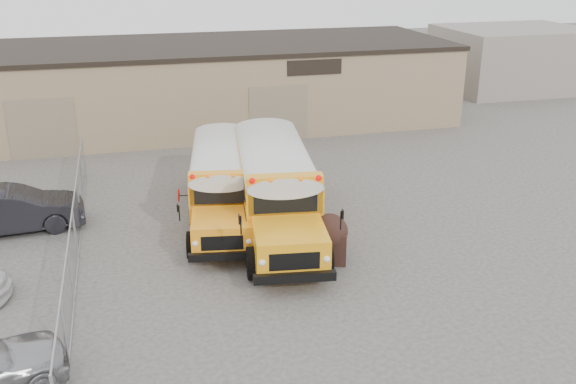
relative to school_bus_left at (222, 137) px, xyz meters
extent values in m
plane|color=#474341|center=(-0.31, -11.20, -1.56)|extent=(120.00, 120.00, 0.00)
cube|color=#8D7557|center=(-0.31, 8.80, 0.69)|extent=(30.00, 10.00, 4.50)
cube|color=black|center=(-0.31, 8.80, 2.99)|extent=(30.20, 10.20, 0.25)
cube|color=black|center=(5.69, 3.78, 2.34)|extent=(3.00, 0.08, 0.80)
cube|color=#7E765A|center=(-8.31, 3.78, -0.06)|extent=(3.20, 0.08, 3.00)
cube|color=#7E765A|center=(3.69, 3.78, -0.06)|extent=(3.20, 0.08, 3.00)
cylinder|color=#989BA1|center=(-6.31, -14.20, -0.66)|extent=(0.07, 0.07, 1.80)
cylinder|color=#989BA1|center=(-6.31, -11.20, -0.66)|extent=(0.07, 0.07, 1.80)
cylinder|color=#989BA1|center=(-6.31, -8.20, -0.66)|extent=(0.07, 0.07, 1.80)
cylinder|color=#989BA1|center=(-6.31, -5.20, -0.66)|extent=(0.07, 0.07, 1.80)
cylinder|color=#989BA1|center=(-6.31, -2.20, -0.66)|extent=(0.07, 0.07, 1.80)
cylinder|color=#989BA1|center=(-6.31, 0.80, -0.66)|extent=(0.07, 0.07, 1.80)
cylinder|color=#989BA1|center=(-6.31, -8.20, 0.22)|extent=(0.05, 18.00, 0.05)
cylinder|color=#989BA1|center=(-6.31, -8.20, -1.51)|extent=(0.05, 18.00, 0.05)
cube|color=#989BA1|center=(-6.31, -8.20, -0.66)|extent=(0.02, 18.00, 1.70)
cube|color=gray|center=(23.69, 12.80, 0.64)|extent=(10.00, 8.00, 4.40)
cube|color=orange|center=(0.06, 0.39, -0.16)|extent=(3.35, 7.16, 1.86)
cube|color=orange|center=(-0.65, -3.99, -0.56)|extent=(2.29, 2.29, 1.04)
cube|color=black|center=(-0.49, -2.99, 0.36)|extent=(1.84, 0.35, 0.68)
cube|color=silver|center=(0.06, 0.39, 0.91)|extent=(3.36, 7.24, 0.36)
cube|color=orange|center=(-0.46, -2.78, 0.94)|extent=(2.26, 0.81, 0.33)
sphere|color=#E50705|center=(-1.43, -2.84, 1.04)|extent=(0.18, 0.18, 0.18)
sphere|color=#E50705|center=(0.45, -3.14, 1.04)|extent=(0.18, 0.18, 0.18)
sphere|color=orange|center=(-0.91, -2.92, 1.04)|extent=(0.18, 0.18, 0.18)
sphere|color=orange|center=(-0.07, -3.06, 1.04)|extent=(0.18, 0.18, 0.18)
cube|color=black|center=(-0.83, -5.05, -0.98)|extent=(2.22, 0.56, 0.25)
cube|color=black|center=(0.63, 3.84, -0.98)|extent=(2.22, 0.54, 0.25)
cube|color=black|center=(0.06, 0.39, -0.22)|extent=(3.36, 7.03, 0.05)
cube|color=black|center=(0.11, 0.66, 0.36)|extent=(3.20, 6.09, 0.56)
cylinder|color=black|center=(-1.70, -3.72, -1.09)|extent=(0.40, 0.97, 0.94)
cylinder|color=black|center=(0.43, -4.07, -1.09)|extent=(0.40, 0.97, 0.94)
cylinder|color=black|center=(-0.78, 1.93, -1.09)|extent=(0.40, 0.97, 0.94)
cylinder|color=black|center=(1.35, 1.58, -1.09)|extent=(0.40, 0.97, 0.94)
cylinder|color=#BF0505|center=(-1.84, -1.68, -0.04)|extent=(0.11, 0.51, 0.51)
cube|color=#FAA014|center=(1.82, -0.26, 0.02)|extent=(3.59, 8.04, 2.10)
cube|color=#FAA014|center=(1.14, -5.22, -0.44)|extent=(2.53, 2.53, 1.18)
cube|color=black|center=(1.29, -4.09, 0.61)|extent=(2.08, 0.35, 0.77)
cube|color=silver|center=(1.82, -0.26, 1.22)|extent=(3.60, 8.13, 0.41)
cube|color=#FAA014|center=(1.33, -3.86, 1.25)|extent=(2.55, 0.85, 0.37)
sphere|color=#E50705|center=(0.23, -3.94, 1.38)|extent=(0.20, 0.20, 0.20)
sphere|color=#E50705|center=(2.36, -4.24, 1.38)|extent=(0.20, 0.20, 0.20)
sphere|color=orange|center=(0.82, -4.02, 1.38)|extent=(0.20, 0.20, 0.20)
sphere|color=orange|center=(1.77, -4.16, 1.38)|extent=(0.20, 0.20, 0.20)
cube|color=black|center=(0.97, -6.42, -0.90)|extent=(2.51, 0.56, 0.29)
cube|color=black|center=(2.36, 3.65, -0.90)|extent=(2.51, 0.54, 0.29)
cube|color=black|center=(1.82, -0.26, -0.05)|extent=(3.61, 7.90, 0.06)
cube|color=black|center=(1.86, 0.04, 0.61)|extent=(3.45, 6.83, 0.63)
cylinder|color=black|center=(-0.05, -4.95, -1.03)|extent=(0.43, 1.09, 1.06)
cylinder|color=black|center=(2.36, -5.28, -1.03)|extent=(0.43, 1.09, 1.06)
cylinder|color=black|center=(0.83, 1.44, -1.03)|extent=(0.43, 1.09, 1.06)
cylinder|color=black|center=(3.24, 1.11, -1.03)|extent=(0.43, 1.09, 1.06)
cube|color=black|center=(1.89, -10.47, -1.00)|extent=(1.37, 1.30, 1.11)
sphere|color=black|center=(1.89, -10.47, -0.50)|extent=(1.22, 1.22, 1.22)
imported|color=black|center=(-8.67, -5.20, -0.72)|extent=(5.19, 2.16, 1.67)
camera|label=1|loc=(-4.40, -28.88, 8.39)|focal=40.00mm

